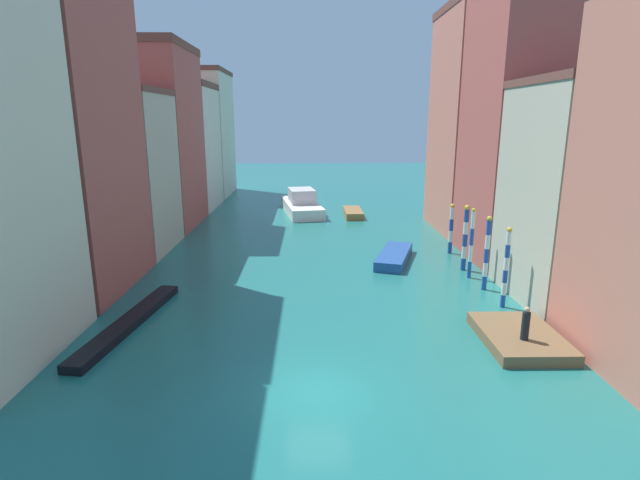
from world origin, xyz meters
The scene contains 20 objects.
ground_plane centered at (0.00, 24.50, 0.00)m, with size 154.00×154.00×0.00m, color #1E6B66.
building_left_1 centered at (-14.80, 12.59, 9.49)m, with size 6.35×9.87×18.96m.
building_left_2 centered at (-14.80, 21.69, 6.35)m, with size 6.35×8.30×12.67m.
building_left_3 centered at (-14.80, 31.14, 8.63)m, with size 6.35×10.58×17.23m.
building_left_4 centered at (-14.80, 41.27, 7.22)m, with size 6.35×9.76×14.42m.
building_left_5 centered at (-14.80, 52.05, 8.42)m, with size 6.35×11.14×16.81m.
building_right_1 centered at (14.80, 10.04, 6.31)m, with size 6.35×8.26×12.59m.
building_right_2 centered at (14.80, 18.81, 10.44)m, with size 6.35×9.07×20.85m.
building_right_3 centered at (14.80, 28.84, 10.13)m, with size 6.35×10.49×20.22m.
waterfront_dock centered at (9.64, 4.15, 0.27)m, with size 3.49×5.03×0.55m.
person_on_dock centered at (9.48, 3.35, 1.28)m, with size 0.36×0.36×1.59m.
mooring_pole_0 centered at (10.56, 8.67, 2.36)m, with size 0.29×0.29×4.63m.
mooring_pole_1 centered at (10.50, 11.56, 2.39)m, with size 0.32×0.32×4.68m.
mooring_pole_2 centered at (10.30, 13.91, 2.41)m, with size 0.27×0.27×4.74m.
mooring_pole_3 centered at (10.42, 15.62, 2.38)m, with size 0.37×0.37×4.65m.
mooring_pole_4 centered at (10.71, 20.05, 2.04)m, with size 0.34×0.34×3.97m.
vaporetto_white centered at (-1.35, 37.41, 0.96)m, with size 5.22×10.84×2.72m.
gondola_black centered at (-9.63, 6.40, 0.21)m, with size 2.34×10.22×0.43m.
motorboat_0 centered at (5.93, 17.92, 0.36)m, with size 3.81×6.67×0.72m.
motorboat_1 centered at (4.30, 35.43, 0.36)m, with size 1.90×5.29×0.72m.
Camera 1 is at (-0.23, -17.05, 10.35)m, focal length 27.38 mm.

